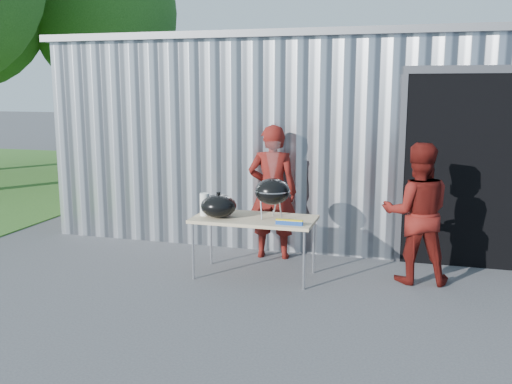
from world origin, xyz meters
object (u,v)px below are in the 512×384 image
(kettle_grill, at_px, (272,185))
(person_bystander, at_px, (417,213))
(person_cook, at_px, (272,192))
(folding_table, at_px, (254,221))

(kettle_grill, relative_size, person_bystander, 0.55)
(person_bystander, bearing_deg, kettle_grill, 3.16)
(person_cook, bearing_deg, kettle_grill, 97.39)
(folding_table, height_order, person_bystander, person_bystander)
(folding_table, height_order, person_cook, person_cook)
(kettle_grill, distance_m, person_cook, 0.89)
(folding_table, relative_size, kettle_grill, 1.60)
(person_bystander, bearing_deg, folding_table, 2.38)
(kettle_grill, height_order, person_bystander, person_bystander)
(folding_table, bearing_deg, kettle_grill, 4.26)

